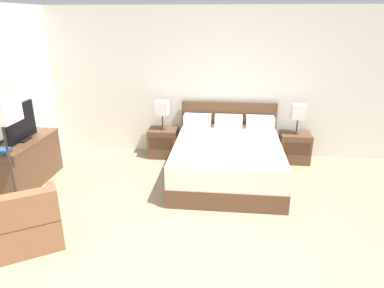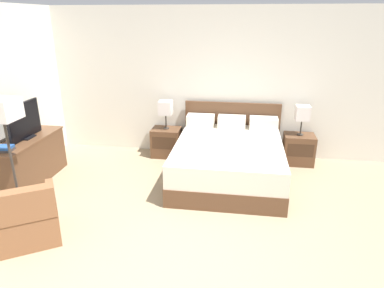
{
  "view_description": "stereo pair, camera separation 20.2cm",
  "coord_description": "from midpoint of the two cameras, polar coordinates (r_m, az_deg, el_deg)",
  "views": [
    {
      "loc": [
        0.43,
        -2.68,
        2.48
      ],
      "look_at": [
        -0.07,
        1.93,
        0.75
      ],
      "focal_mm": 32.0,
      "sensor_mm": 36.0,
      "label": 1
    },
    {
      "loc": [
        0.63,
        -2.65,
        2.48
      ],
      "look_at": [
        -0.07,
        1.93,
        0.75
      ],
      "focal_mm": 32.0,
      "sensor_mm": 36.0,
      "label": 2
    }
  ],
  "objects": [
    {
      "name": "dresser",
      "position": [
        5.91,
        -24.65,
        -2.41
      ],
      "size": [
        0.49,
        1.41,
        0.72
      ],
      "color": "brown",
      "rests_on": "ground"
    },
    {
      "name": "book_red_cover",
      "position": [
        5.4,
        -27.96,
        -0.87
      ],
      "size": [
        0.27,
        0.22,
        0.03
      ],
      "primitive_type": "cube",
      "rotation": [
        0.0,
        0.0,
        0.15
      ],
      "color": "#383333",
      "rests_on": "dresser"
    },
    {
      "name": "nightstand_left",
      "position": [
        6.44,
        -3.38,
        0.3
      ],
      "size": [
        0.53,
        0.42,
        0.53
      ],
      "color": "brown",
      "rests_on": "ground"
    },
    {
      "name": "ground_plane",
      "position": [
        3.68,
        -1.99,
        -21.93
      ],
      "size": [
        10.54,
        10.54,
        0.0
      ],
      "primitive_type": "plane",
      "color": "#998466"
    },
    {
      "name": "floor_lamp",
      "position": [
        4.69,
        -27.91,
        3.89
      ],
      "size": [
        0.36,
        0.36,
        1.56
      ],
      "color": "#332D28",
      "rests_on": "ground"
    },
    {
      "name": "table_lamp_right",
      "position": [
        6.21,
        18.84,
        4.84
      ],
      "size": [
        0.23,
        0.23,
        0.53
      ],
      "color": "#332D28",
      "rests_on": "nightstand_right"
    },
    {
      "name": "armchair_by_window",
      "position": [
        4.44,
        -24.7,
        -11.23
      ],
      "size": [
        0.94,
        0.95,
        0.76
      ],
      "color": "brown",
      "rests_on": "ground"
    },
    {
      "name": "nightstand_right",
      "position": [
        6.41,
        18.18,
        -0.83
      ],
      "size": [
        0.53,
        0.42,
        0.53
      ],
      "color": "brown",
      "rests_on": "ground"
    },
    {
      "name": "bed",
      "position": [
        5.56,
        7.16,
        -2.46
      ],
      "size": [
        1.74,
        2.11,
        1.02
      ],
      "color": "brown",
      "rests_on": "ground"
    },
    {
      "name": "tv",
      "position": [
        5.76,
        -25.27,
        3.45
      ],
      "size": [
        0.18,
        0.76,
        0.56
      ],
      "color": "black",
      "rests_on": "dresser"
    },
    {
      "name": "wall_back",
      "position": [
        6.33,
        3.8,
        10.02
      ],
      "size": [
        7.04,
        0.06,
        2.68
      ],
      "primitive_type": "cube",
      "color": "silver",
      "rests_on": "ground"
    },
    {
      "name": "book_blue_cover",
      "position": [
        5.39,
        -28.11,
        -0.51
      ],
      "size": [
        0.28,
        0.22,
        0.04
      ],
      "primitive_type": "cube",
      "rotation": [
        0.0,
        0.0,
        0.13
      ],
      "color": "#234C8E",
      "rests_on": "book_red_cover"
    },
    {
      "name": "table_lamp_left",
      "position": [
        6.24,
        -3.5,
        5.98
      ],
      "size": [
        0.23,
        0.23,
        0.53
      ],
      "color": "#332D28",
      "rests_on": "nightstand_left"
    }
  ]
}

